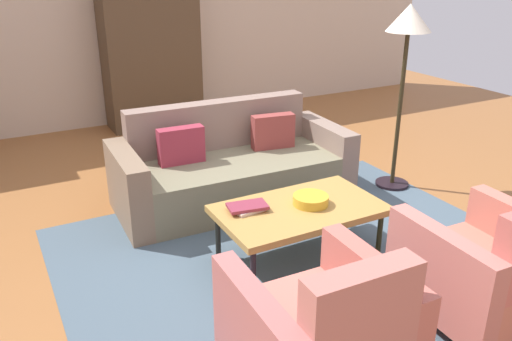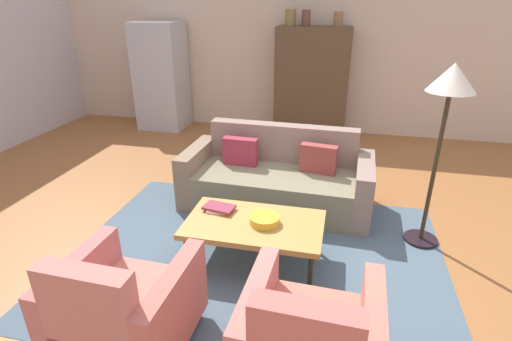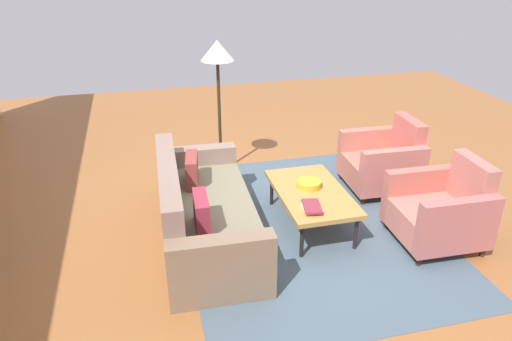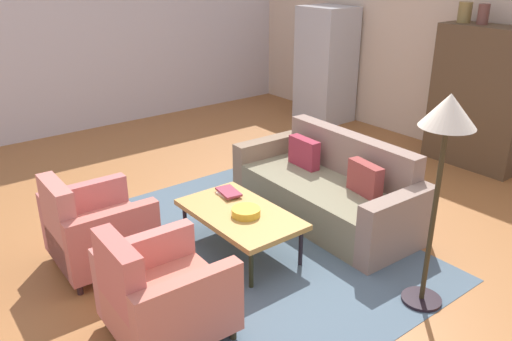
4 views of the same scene
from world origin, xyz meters
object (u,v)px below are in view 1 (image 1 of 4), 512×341
at_px(coffee_table, 300,211).
at_px(armchair_right, 489,272).
at_px(fruit_bowl, 311,200).
at_px(couch, 230,169).
at_px(cabinet, 151,57).
at_px(floor_lamp, 408,36).
at_px(armchair_left, 324,336).
at_px(book_stack, 247,207).

relative_size(coffee_table, armchair_right, 1.36).
relative_size(coffee_table, fruit_bowl, 4.58).
bearing_deg(coffee_table, couch, 89.86).
relative_size(fruit_bowl, cabinet, 0.15).
bearing_deg(fruit_bowl, floor_lamp, 25.59).
distance_m(coffee_table, armchair_left, 1.31).
height_order(armchair_left, fruit_bowl, armchair_left).
distance_m(armchair_left, fruit_bowl, 1.36).
xyz_separation_m(armchair_left, armchair_right, (1.20, 0.00, 0.00)).
height_order(couch, book_stack, couch).
distance_m(cabinet, floor_lamp, 3.43).
xyz_separation_m(book_stack, floor_lamp, (1.89, 0.56, 1.01)).
relative_size(armchair_right, book_stack, 2.90).
bearing_deg(couch, floor_lamp, 163.91).
relative_size(couch, book_stack, 7.02).
distance_m(armchair_left, cabinet, 5.01).
distance_m(book_stack, floor_lamp, 2.22).
height_order(coffee_table, armchair_left, armchair_left).
distance_m(armchair_right, floor_lamp, 2.35).
relative_size(coffee_table, armchair_left, 1.36).
bearing_deg(cabinet, couch, -92.61).
xyz_separation_m(coffee_table, book_stack, (-0.36, 0.13, 0.06)).
relative_size(armchair_right, fruit_bowl, 3.36).
bearing_deg(armchair_left, book_stack, 81.06).
distance_m(armchair_left, book_stack, 1.32).
xyz_separation_m(coffee_table, armchair_left, (-0.60, -1.17, -0.03)).
distance_m(armchair_right, fruit_bowl, 1.27).
bearing_deg(coffee_table, book_stack, 160.24).
xyz_separation_m(cabinet, floor_lamp, (1.41, -3.07, 0.54)).
bearing_deg(armchair_right, book_stack, 128.56).
height_order(book_stack, cabinet, cabinet).
height_order(couch, coffee_table, couch).
height_order(armchair_right, floor_lamp, floor_lamp).
height_order(armchair_left, book_stack, armchair_left).
height_order(book_stack, floor_lamp, floor_lamp).
relative_size(couch, fruit_bowl, 8.12).
xyz_separation_m(couch, floor_lamp, (1.53, -0.50, 1.16)).
distance_m(couch, armchair_left, 2.43).
bearing_deg(couch, cabinet, -90.70).
bearing_deg(cabinet, armchair_left, -98.33).
relative_size(couch, coffee_table, 1.77).
bearing_deg(armchair_left, fruit_bowl, 60.83).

